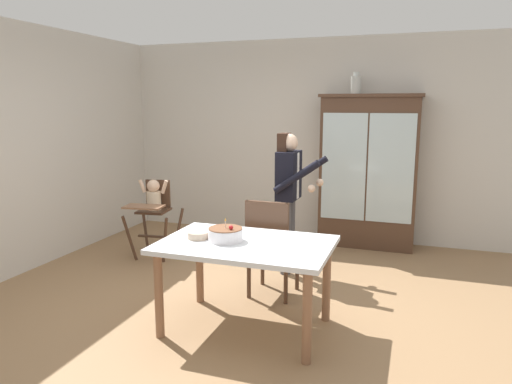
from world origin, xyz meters
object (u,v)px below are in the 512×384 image
Objects in this scene: high_chair_with_toddler at (154,204)px; birthday_cake at (226,234)px; ceramic_vase at (356,84)px; serving_bowl at (198,235)px; adult_person at (289,186)px; china_cabinet at (368,171)px; dining_chair_far_side at (270,242)px; dining_table at (246,254)px.

high_chair_with_toddler is 2.09m from birthday_cake.
ceramic_vase is 1.50× the size of serving_bowl.
ceramic_vase is 0.18× the size of adult_person.
birthday_cake is at bearing -107.24° from china_cabinet.
high_chair_with_toddler is 0.99× the size of dining_chair_far_side.
ceramic_vase is (-0.20, 0.00, 1.09)m from china_cabinet.
high_chair_with_toddler is 1.70m from adult_person.
ceramic_vase is 0.96× the size of birthday_cake.
adult_person is 1.47m from dining_table.
high_chair_with_toddler is at bearing 140.34° from dining_table.
birthday_cake is at bearing 1.30° from serving_bowl.
ceramic_vase is at bearing 76.65° from birthday_cake.
china_cabinet is 1.28× the size of adult_person.
high_chair_with_toddler is at bearing 137.09° from birthday_cake.
serving_bowl reaches higher than dining_table.
dining_table is at bearing 4.61° from birthday_cake.
ceramic_vase reaches higher than dining_table.
high_chair_with_toddler is (-2.18, -1.31, -1.42)m from ceramic_vase.
adult_person is at bearing -111.42° from ceramic_vase.
dining_table is at bearing -47.58° from high_chair_with_toddler.
dining_table is at bearing 92.65° from dining_chair_far_side.
china_cabinet is 2.86m from birthday_cake.
dining_chair_far_side reaches higher than serving_bowl.
adult_person is 0.86m from dining_chair_far_side.
ceramic_vase is at bearing 23.15° from high_chair_with_toddler.
high_chair_with_toddler reaches higher than dining_table.
adult_person reaches higher than serving_bowl.
birthday_cake is 0.24m from serving_bowl.
adult_person is at bearing -118.71° from china_cabinet.
china_cabinet is at bearing -105.97° from dining_chair_far_side.
serving_bowl is (-0.89, -2.74, -1.31)m from ceramic_vase.
dining_chair_far_side is (0.02, -0.76, -0.41)m from adult_person.
ceramic_vase is at bearing 71.98° from serving_bowl.
dining_table is 0.23m from birthday_cake.
dining_chair_far_side is at bearing -177.19° from adult_person.
china_cabinet reaches higher than serving_bowl.
high_chair_with_toddler is 1.92m from serving_bowl.
ceramic_vase is at bearing -20.44° from adult_person.
serving_bowl is at bearing -111.72° from china_cabinet.
dining_table is at bearing 2.66° from serving_bowl.
high_chair_with_toddler is 0.62× the size of adult_person.
dining_chair_far_side is (-0.00, 0.67, -0.08)m from dining_table.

